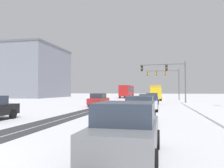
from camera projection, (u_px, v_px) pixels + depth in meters
wheel_track_left_lane at (96, 111)px, 22.07m from camera, size 0.85×37.10×0.01m
wheel_track_right_lane at (143, 111)px, 21.13m from camera, size 0.77×37.10×0.01m
wheel_track_center at (86, 110)px, 22.30m from camera, size 1.11×37.10×0.01m
traffic_signal_near_right at (169, 73)px, 35.37m from camera, size 7.11×0.74×6.50m
traffic_signal_far_right at (165, 77)px, 46.89m from camera, size 6.77×0.52×6.50m
car_blue_lead at (152, 99)px, 32.45m from camera, size 1.85×4.11×1.62m
car_red_second at (99, 100)px, 28.19m from camera, size 1.95×4.16×1.62m
car_white_third at (148, 102)px, 21.77m from camera, size 1.98×4.18×1.62m
car_silver_fourth at (140, 109)px, 13.92m from camera, size 1.85×4.11×1.62m
car_grey_sixth at (126, 130)px, 6.46m from camera, size 1.87×4.12×1.62m
bus_oncoming at (127, 91)px, 62.49m from camera, size 2.82×11.04×3.38m
box_truck_delivery at (155, 92)px, 45.71m from camera, size 2.52×7.48×3.02m
office_building_far_left_block at (23, 72)px, 67.68m from camera, size 22.24×21.17×14.86m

